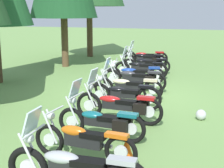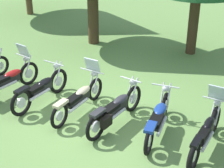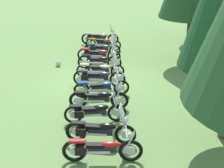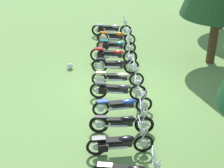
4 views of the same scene
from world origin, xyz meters
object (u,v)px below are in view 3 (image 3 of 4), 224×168
Objects in this scene: motorcycle_4 at (100,61)px; motorcycle_7 at (102,87)px; motorcycle_3 at (98,54)px; motorcycle_11 at (101,149)px; motorcycle_5 at (101,69)px; motorcycle_6 at (98,77)px; traffic_cone at (90,47)px; motorcycle_10 at (100,130)px; motorcycle_0 at (100,37)px; motorcycle_1 at (104,43)px; dropped_helmet at (58,63)px; motorcycle_2 at (102,48)px; motorcycle_8 at (100,98)px; motorcycle_9 at (94,111)px.

motorcycle_7 is at bearing -82.62° from motorcycle_4.
motorcycle_3 is 1.01× the size of motorcycle_11.
motorcycle_5 is 1.14m from motorcycle_6.
motorcycle_5 is 4.83× the size of traffic_cone.
motorcycle_3 reaches higher than motorcycle_10.
motorcycle_10 is (11.82, 1.72, -0.00)m from motorcycle_0.
motorcycle_10 is at bearing -79.38° from motorcycle_1.
dropped_helmet is (-7.36, -3.28, -0.32)m from motorcycle_10.
motorcycle_2 reaches higher than motorcycle_7.
motorcycle_3 is 1.03× the size of motorcycle_8.
motorcycle_7 is at bearing -80.19° from motorcycle_2.
motorcycle_10 is at bearing -80.74° from motorcycle_2.
motorcycle_0 is 11.95m from motorcycle_10.
motorcycle_0 reaches higher than motorcycle_8.
motorcycle_2 is at bearing 91.78° from motorcycle_8.
motorcycle_0 is at bearing 94.39° from motorcycle_5.
motorcycle_10 is 4.79× the size of traffic_cone.
motorcycle_5 is 5.95m from motorcycle_10.
motorcycle_7 is 4.65m from dropped_helmet.
motorcycle_2 is at bearing 91.22° from motorcycle_11.
motorcycle_9 is 7.82× the size of dropped_helmet.
motorcycle_10 reaches higher than motorcycle_6.
motorcycle_4 is 0.98× the size of motorcycle_8.
motorcycle_6 is 1.04× the size of motorcycle_10.
motorcycle_6 is 5.87m from motorcycle_11.
motorcycle_3 is 8.34m from motorcycle_10.
motorcycle_1 is 0.93× the size of motorcycle_11.
motorcycle_11 reaches higher than motorcycle_1.
motorcycle_5 is 1.00× the size of motorcycle_8.
motorcycle_6 reaches higher than motorcycle_7.
motorcycle_10 is (9.49, 1.26, 0.02)m from motorcycle_2.
dropped_helmet is (-8.39, -3.46, -0.30)m from motorcycle_11.
motorcycle_10 reaches higher than motorcycle_9.
motorcycle_9 is 9.17m from traffic_cone.
motorcycle_8 is at bearing -80.99° from motorcycle_2.
motorcycle_11 is (8.12, 1.20, -0.01)m from motorcycle_4.
motorcycle_2 is 9.57m from motorcycle_10.
motorcycle_1 is 5.94m from motorcycle_6.
motorcycle_6 is at bearing 91.46° from motorcycle_7.
motorcycle_8 reaches higher than motorcycle_4.
motorcycle_8 is at bearing 12.45° from traffic_cone.
motorcycle_1 is at bearing 81.76° from motorcycle_7.
motorcycle_3 is at bearing 97.12° from motorcycle_5.
motorcycle_8 reaches higher than motorcycle_6.
motorcycle_5 reaches higher than motorcycle_11.
motorcycle_5 is at bearing 91.58° from motorcycle_8.
motorcycle_2 reaches higher than motorcycle_11.
motorcycle_3 is at bearing 98.53° from motorcycle_6.
motorcycle_6 is 8.45× the size of dropped_helmet.
motorcycle_11 is at bearing 11.32° from traffic_cone.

